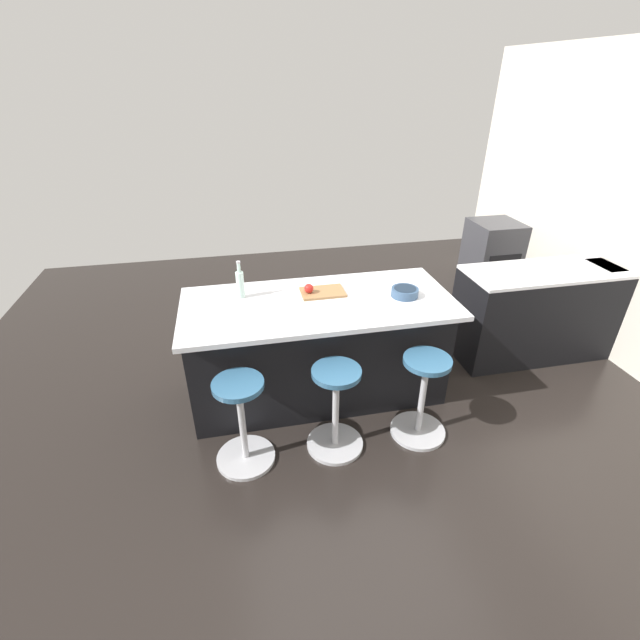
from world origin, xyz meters
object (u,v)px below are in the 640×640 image
apple_red (309,288)px  fruit_bowl (405,292)px  stool_by_window (422,399)px  water_bottle (240,283)px  kitchen_island (318,348)px  cutting_board (323,292)px  stool_near_camera (242,425)px  oven_range (492,255)px  stool_middle (336,412)px

apple_red → fruit_bowl: apple_red is taller
stool_by_window → water_bottle: 1.70m
kitchen_island → fruit_bowl: fruit_bowl is taller
cutting_board → apple_red: (0.12, 0.01, 0.05)m
stool_near_camera → water_bottle: size_ratio=2.31×
apple_red → cutting_board: bearing=-176.1°
fruit_bowl → kitchen_island: bearing=-7.9°
apple_red → stool_by_window: bearing=134.8°
apple_red → water_bottle: bearing=-7.4°
oven_range → stool_middle: bearing=42.1°
apple_red → fruit_bowl: size_ratio=0.35×
stool_by_window → apple_red: apple_red is taller
oven_range → stool_middle: 3.68m
oven_range → stool_by_window: 3.21m
kitchen_island → stool_middle: 0.68m
stool_by_window → kitchen_island: bearing=-44.0°
stool_by_window → stool_middle: 0.69m
stool_near_camera → cutting_board: 1.24m
oven_range → stool_near_camera: 4.22m
kitchen_island → cutting_board: 0.50m
oven_range → kitchen_island: size_ratio=0.41×
kitchen_island → water_bottle: (0.60, -0.16, 0.60)m
cutting_board → water_bottle: bearing=-5.4°
water_bottle → oven_range: bearing=-153.7°
fruit_bowl → oven_range: bearing=-136.8°
stool_middle → water_bottle: water_bottle is taller
kitchen_island → fruit_bowl: 0.88m
stool_middle → apple_red: (0.06, -0.75, 0.68)m
oven_range → stool_by_window: (2.04, 2.47, -0.11)m
stool_by_window → stool_middle: bearing=0.0°
stool_middle → cutting_board: (-0.06, -0.76, 0.63)m
cutting_board → apple_red: bearing=3.9°
stool_middle → apple_red: 1.01m
water_bottle → kitchen_island: bearing=165.4°
stool_by_window → cutting_board: (0.63, -0.76, 0.63)m
stool_near_camera → oven_range: bearing=-144.2°
kitchen_island → stool_by_window: (-0.69, 0.67, -0.14)m
oven_range → stool_by_window: oven_range is taller
stool_by_window → fruit_bowl: bearing=-91.6°
stool_by_window → stool_near_camera: (1.38, 0.00, 0.00)m
stool_by_window → fruit_bowl: fruit_bowl is taller
stool_middle → stool_near_camera: size_ratio=1.00×
stool_middle → apple_red: bearing=-85.8°
cutting_board → apple_red: size_ratio=4.69×
stool_middle → stool_near_camera: bearing=0.0°
oven_range → fruit_bowl: (2.03, 1.90, 0.55)m
stool_middle → apple_red: apple_red is taller
kitchen_island → stool_middle: bearing=90.0°
cutting_board → fruit_bowl: (-0.64, 0.19, 0.03)m
cutting_board → water_bottle: 0.68m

